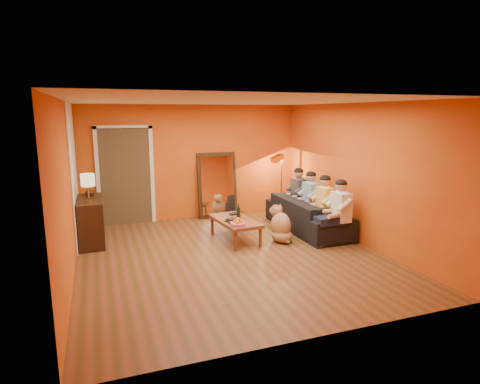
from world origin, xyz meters
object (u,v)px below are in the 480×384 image
object	(u,v)px
person_far_left	(341,212)
vase	(89,192)
laptop	(238,214)
person_mid_left	(325,206)
sideboard	(91,221)
table_lamp	(88,188)
floor_lamp	(281,186)
person_far_right	(299,195)
tumbler	(239,215)
mirror_frame	(217,185)
wine_bottle	(238,212)
sofa	(307,214)
coffee_table	(235,230)
dog	(281,223)
person_mid_right	(311,200)

from	to	relation	value
person_far_left	vase	bearing A→B (deg)	156.80
laptop	person_mid_left	bearing A→B (deg)	-40.62
sideboard	table_lamp	xyz separation A→B (m)	(0.00, -0.30, 0.68)
floor_lamp	person_far_right	distance (m)	0.65
tumbler	laptop	size ratio (longest dim) A/B	0.30
mirror_frame	laptop	xyz separation A→B (m)	(-0.03, -1.52, -0.33)
person_far_right	laptop	bearing A→B (deg)	-163.76
person_mid_left	laptop	xyz separation A→B (m)	(-1.61, 0.63, -0.18)
person_mid_left	wine_bottle	world-z (taller)	person_mid_left
person_far_right	vase	xyz separation A→B (m)	(-4.37, 0.22, 0.33)
sofa	coffee_table	distance (m)	1.67
floor_lamp	laptop	world-z (taller)	floor_lamp
wine_bottle	sofa	bearing A→B (deg)	7.74
person_far_left	vase	world-z (taller)	person_far_left
coffee_table	vase	xyz separation A→B (m)	(-2.58, 1.04, 0.73)
vase	floor_lamp	bearing A→B (deg)	5.50
sideboard	person_far_left	distance (m)	4.67
tumbler	floor_lamp	bearing A→B (deg)	40.72
sideboard	person_far_right	size ratio (longest dim) A/B	0.97
person_mid_left	vase	size ratio (longest dim) A/B	6.80
coffee_table	laptop	distance (m)	0.45
mirror_frame	dog	size ratio (longest dim) A/B	2.13
sofa	coffee_table	size ratio (longest dim) A/B	1.89
dog	tumbler	bearing A→B (deg)	152.17
table_lamp	floor_lamp	size ratio (longest dim) A/B	0.35
floor_lamp	person_far_right	bearing A→B (deg)	-89.15
person_mid_left	coffee_table	bearing A→B (deg)	171.05
person_far_left	person_far_right	distance (m)	1.65
coffee_table	person_mid_right	distance (m)	1.85
table_lamp	tumbler	world-z (taller)	table_lamp
sofa	coffee_table	xyz separation A→B (m)	(-1.66, -0.17, -0.13)
person_far_right	tumbler	size ratio (longest dim) A/B	11.77
person_mid_right	floor_lamp	bearing A→B (deg)	95.89
wine_bottle	vase	bearing A→B (deg)	157.48
table_lamp	wine_bottle	xyz separation A→B (m)	(2.63, -0.54, -0.53)
coffee_table	person_far_left	bearing A→B (deg)	-31.01
person_mid_left	vase	world-z (taller)	person_mid_left
sideboard	person_far_left	xyz separation A→B (m)	(4.37, -1.62, 0.18)
vase	sideboard	bearing A→B (deg)	-90.00
mirror_frame	wine_bottle	world-z (taller)	mirror_frame
table_lamp	tumbler	size ratio (longest dim) A/B	4.92
sofa	wine_bottle	bearing A→B (deg)	97.74
mirror_frame	wine_bottle	size ratio (longest dim) A/B	4.90
floor_lamp	dog	bearing A→B (deg)	-125.83
floor_lamp	vase	size ratio (longest dim) A/B	8.03
floor_lamp	person_mid_right	world-z (taller)	floor_lamp
person_mid_right	tumbler	distance (m)	1.68
vase	person_mid_left	bearing A→B (deg)	-16.84
sofa	person_mid_left	world-z (taller)	person_mid_left
dog	wine_bottle	world-z (taller)	wine_bottle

